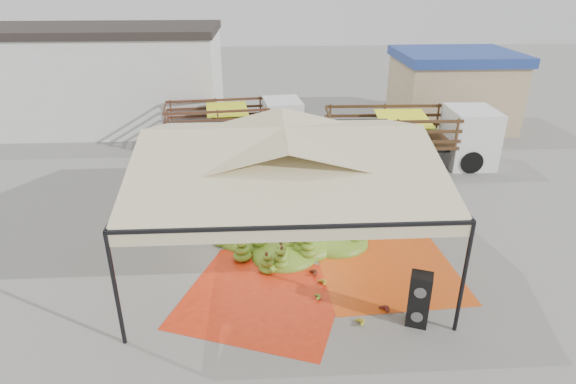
{
  "coord_description": "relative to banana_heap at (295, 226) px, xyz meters",
  "views": [
    {
      "loc": [
        -0.63,
        -13.09,
        8.05
      ],
      "look_at": [
        0.2,
        1.5,
        1.3
      ],
      "focal_mm": 30.0,
      "sensor_mm": 36.0,
      "label": 1
    }
  ],
  "objects": [
    {
      "name": "hand_red_a",
      "position": [
        0.33,
        -1.97,
        -0.45
      ],
      "size": [
        0.55,
        0.49,
        0.21
      ],
      "primitive_type": "ellipsoid",
      "rotation": [
        0.0,
        0.0,
        0.24
      ],
      "color": "#592414",
      "rests_on": "ground"
    },
    {
      "name": "truck_right",
      "position": [
        5.91,
        6.59,
        1.0
      ],
      "size": [
        7.41,
        2.73,
        2.52
      ],
      "rotation": [
        0.0,
        0.0,
        -0.02
      ],
      "color": "#4C2C19",
      "rests_on": "ground"
    },
    {
      "name": "hand_red_b",
      "position": [
        2.01,
        -3.73,
        -0.45
      ],
      "size": [
        0.58,
        0.54,
        0.21
      ],
      "primitive_type": "ellipsoid",
      "rotation": [
        0.0,
        0.0,
        0.44
      ],
      "color": "#511512",
      "rests_on": "ground"
    },
    {
      "name": "canopy_tent",
      "position": [
        -0.36,
        -0.49,
        2.75
      ],
      "size": [
        8.1,
        8.1,
        4.0
      ],
      "color": "black",
      "rests_on": "ground"
    },
    {
      "name": "tarp_right",
      "position": [
        2.63,
        -1.71,
        -0.55
      ],
      "size": [
        4.16,
        4.34,
        0.01
      ],
      "primitive_type": "cube",
      "rotation": [
        0.0,
        0.0,
        0.06
      ],
      "color": "#E74A15",
      "rests_on": "ground"
    },
    {
      "name": "ground",
      "position": [
        -0.36,
        -0.49,
        -0.55
      ],
      "size": [
        90.0,
        90.0,
        0.0
      ],
      "primitive_type": "plane",
      "color": "slate",
      "rests_on": "ground"
    },
    {
      "name": "vendor",
      "position": [
        0.2,
        2.58,
        0.41
      ],
      "size": [
        0.72,
        0.49,
        1.92
      ],
      "primitive_type": "imported",
      "rotation": [
        0.0,
        0.0,
        3.18
      ],
      "color": "gray",
      "rests_on": "ground"
    },
    {
      "name": "hand_yellow_b",
      "position": [
        1.28,
        -4.19,
        -0.45
      ],
      "size": [
        0.52,
        0.46,
        0.2
      ],
      "primitive_type": "ellipsoid",
      "rotation": [
        0.0,
        0.0,
        0.27
      ],
      "color": "gold",
      "rests_on": "ground"
    },
    {
      "name": "truck_left",
      "position": [
        -2.05,
        9.52,
        0.84
      ],
      "size": [
        6.78,
        2.98,
        2.25
      ],
      "rotation": [
        0.0,
        0.0,
        0.12
      ],
      "color": "#512B1B",
      "rests_on": "ground"
    },
    {
      "name": "hand_yellow_a",
      "position": [
        0.55,
        -2.47,
        -0.45
      ],
      "size": [
        0.57,
        0.53,
        0.21
      ],
      "primitive_type": "ellipsoid",
      "rotation": [
        0.0,
        0.0,
        0.41
      ],
      "color": "gold",
      "rests_on": "ground"
    },
    {
      "name": "banana_leaves",
      "position": [
        -4.0,
        2.19,
        -0.55
      ],
      "size": [
        0.96,
        1.36,
        3.7
      ],
      "primitive_type": null,
      "color": "#33771F",
      "rests_on": "ground"
    },
    {
      "name": "hanging_bunches",
      "position": [
        1.41,
        0.6,
        2.07
      ],
      "size": [
        4.74,
        0.24,
        0.2
      ],
      "color": "#487117",
      "rests_on": "ground"
    },
    {
      "name": "banana_heap",
      "position": [
        0.0,
        0.0,
        0.0
      ],
      "size": [
        6.39,
        5.88,
        1.11
      ],
      "primitive_type": "ellipsoid",
      "rotation": [
        0.0,
        0.0,
        -0.39
      ],
      "color": "#447819",
      "rests_on": "ground"
    },
    {
      "name": "tarp_left",
      "position": [
        -1.08,
        -2.93,
        -0.55
      ],
      "size": [
        5.17,
        5.05,
        0.01
      ],
      "primitive_type": "cube",
      "rotation": [
        0.0,
        0.0,
        -0.34
      ],
      "color": "red",
      "rests_on": "ground"
    },
    {
      "name": "speaker_stack",
      "position": [
        2.77,
        -4.19,
        0.16
      ],
      "size": [
        0.65,
        0.61,
        1.43
      ],
      "rotation": [
        0.0,
        0.0,
        -0.37
      ],
      "color": "black",
      "rests_on": "ground"
    },
    {
      "name": "building_white",
      "position": [
        -10.36,
        13.51,
        2.16
      ],
      "size": [
        14.3,
        6.3,
        5.4
      ],
      "color": "silver",
      "rests_on": "ground"
    },
    {
      "name": "hand_green",
      "position": [
        0.34,
        -3.08,
        -0.46
      ],
      "size": [
        0.41,
        0.34,
        0.18
      ],
      "primitive_type": "ellipsoid",
      "rotation": [
        0.0,
        0.0,
        0.05
      ],
      "color": "#407B19",
      "rests_on": "ground"
    },
    {
      "name": "building_tan",
      "position": [
        9.64,
        12.51,
        1.52
      ],
      "size": [
        6.3,
        5.3,
        4.1
      ],
      "color": "tan",
      "rests_on": "ground"
    }
  ]
}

